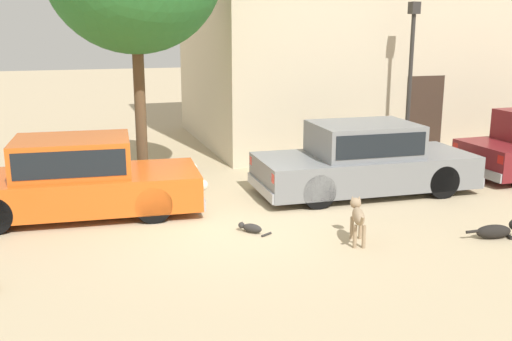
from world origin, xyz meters
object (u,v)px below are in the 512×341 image
Objects in this scene: parked_sedan_nearest at (76,177)px; street_lamp at (411,63)px; stray_cat at (251,228)px; stray_dog_tan at (358,216)px; stray_dog_spotted at (498,230)px; parked_sedan_second at (364,159)px.

street_lamp is (7.93, 1.81, 1.79)m from parked_sedan_nearest.
stray_cat is at bearing -30.48° from parked_sedan_nearest.
stray_dog_tan is at bearing -166.90° from stray_cat.
stray_dog_spotted is at bearing -105.83° from street_lamp.
stray_dog_spotted is at bearing -156.50° from stray_cat.
street_lamp is at bearing -18.57° from stray_dog_tan.
stray_dog_tan is at bearing -29.51° from parked_sedan_nearest.
parked_sedan_second is at bearing 113.28° from stray_dog_spotted.
stray_dog_tan is (4.21, -2.83, -0.27)m from parked_sedan_nearest.
parked_sedan_nearest is 4.76× the size of stray_dog_spotted.
stray_cat is at bearing -144.49° from street_lamp.
stray_dog_tan is 0.25× the size of street_lamp.
parked_sedan_second is 1.18× the size of street_lamp.
stray_cat is (-1.48, 0.93, -0.36)m from stray_dog_tan.
stray_cat is 0.12× the size of street_lamp.
stray_dog_spotted is (0.78, -3.16, -0.58)m from parked_sedan_second.
street_lamp reaches higher than stray_dog_tan.
parked_sedan_nearest is 1.18× the size of street_lamp.
parked_sedan_second is at bearing 2.11° from parked_sedan_nearest.
street_lamp is (5.20, 3.71, 2.42)m from stray_cat.
parked_sedan_nearest is at bearing 179.84° from parked_sedan_second.
street_lamp reaches higher than stray_cat.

